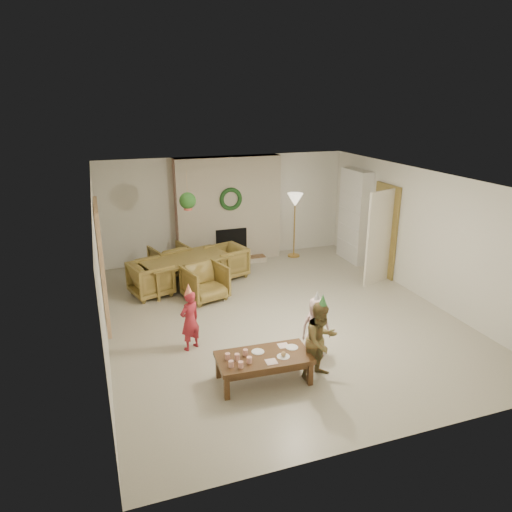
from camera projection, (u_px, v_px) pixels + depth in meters
name	position (u px, v px, depth m)	size (l,w,h in m)	color
floor	(279.00, 315.00, 8.54)	(7.00, 7.00, 0.00)	#B7B29E
ceiling	(281.00, 179.00, 7.74)	(7.00, 7.00, 0.00)	white
wall_back	(226.00, 208.00, 11.27)	(7.00, 7.00, 0.00)	silver
wall_front	(400.00, 346.00, 5.01)	(7.00, 7.00, 0.00)	silver
wall_left	(100.00, 270.00, 7.22)	(7.00, 7.00, 0.00)	silver
wall_right	(423.00, 235.00, 9.06)	(7.00, 7.00, 0.00)	silver
fireplace_mass	(228.00, 210.00, 11.09)	(2.50, 0.40, 2.50)	#581817
fireplace_hearth	(233.00, 261.00, 11.17)	(1.60, 0.30, 0.12)	brown
fireplace_firebox	(231.00, 244.00, 11.19)	(0.75, 0.12, 0.75)	black
fireplace_wreath	(231.00, 199.00, 10.79)	(0.54, 0.54, 0.10)	#163C19
floor_lamp_base	(294.00, 255.00, 11.72)	(0.30, 0.30, 0.03)	gold
floor_lamp_post	(294.00, 228.00, 11.48)	(0.03, 0.03, 1.44)	gold
floor_lamp_shade	(295.00, 200.00, 11.26)	(0.38, 0.38, 0.32)	beige
bookshelf_carcass	(354.00, 216.00, 11.12)	(0.30, 1.00, 2.20)	white
bookshelf_shelf_a	(352.00, 242.00, 11.33)	(0.30, 0.92, 0.03)	white
bookshelf_shelf_b	(353.00, 226.00, 11.20)	(0.30, 0.92, 0.03)	white
bookshelf_shelf_c	(354.00, 210.00, 11.07)	(0.30, 0.92, 0.03)	white
bookshelf_shelf_d	(355.00, 193.00, 10.94)	(0.30, 0.92, 0.03)	white
books_row_lower	(355.00, 238.00, 11.14)	(0.20, 0.40, 0.24)	#AB1F37
books_row_mid	(352.00, 220.00, 11.19)	(0.20, 0.44, 0.24)	navy
books_row_upper	(356.00, 205.00, 10.93)	(0.20, 0.36, 0.22)	#A39223
door_frame	(385.00, 231.00, 10.20)	(0.05, 0.86, 2.04)	olive
door_leaf	(379.00, 238.00, 9.75)	(0.05, 0.80, 2.00)	beige
curtain_panel	(102.00, 265.00, 7.41)	(0.06, 1.20, 2.00)	beige
dining_table	(187.00, 272.00, 9.75)	(1.80, 1.00, 0.63)	olive
dining_chair_near	(205.00, 282.00, 9.13)	(0.75, 0.77, 0.70)	olive
dining_chair_far	(170.00, 260.00, 10.35)	(0.75, 0.77, 0.70)	olive
dining_chair_left	(151.00, 279.00, 9.30)	(0.75, 0.77, 0.70)	olive
dining_chair_right	(227.00, 262.00, 10.28)	(0.75, 0.77, 0.70)	olive
hanging_plant_cord	(187.00, 189.00, 8.79)	(0.01, 0.01, 0.70)	tan
hanging_plant_pot	(188.00, 207.00, 8.91)	(0.16, 0.16, 0.12)	#AB4237
hanging_plant_foliage	(188.00, 201.00, 8.87)	(0.32, 0.32, 0.32)	#1D4B19
coffee_table_top	(264.00, 358.00, 6.45)	(1.30, 0.65, 0.06)	#52351B
coffee_table_apron	(264.00, 362.00, 6.47)	(1.20, 0.55, 0.08)	#52351B
coffee_leg_fl	(227.00, 388.00, 6.11)	(0.07, 0.07, 0.34)	#52351B
coffee_leg_fr	(310.00, 374.00, 6.43)	(0.07, 0.07, 0.34)	#52351B
coffee_leg_bl	(218.00, 367.00, 6.60)	(0.07, 0.07, 0.34)	#52351B
coffee_leg_br	(296.00, 354.00, 6.91)	(0.07, 0.07, 0.34)	#52351B
cup_a	(231.00, 364.00, 6.15)	(0.07, 0.07, 0.09)	white
cup_b	(228.00, 356.00, 6.33)	(0.07, 0.07, 0.09)	white
cup_c	(241.00, 365.00, 6.14)	(0.07, 0.07, 0.09)	white
cup_d	(237.00, 357.00, 6.32)	(0.07, 0.07, 0.09)	white
cup_e	(249.00, 360.00, 6.25)	(0.07, 0.07, 0.09)	white
cup_f	(245.00, 352.00, 6.43)	(0.07, 0.07, 0.09)	white
plate_a	(258.00, 352.00, 6.53)	(0.18, 0.18, 0.01)	white
plate_b	(283.00, 356.00, 6.41)	(0.18, 0.18, 0.01)	white
plate_c	(292.00, 347.00, 6.65)	(0.18, 0.18, 0.01)	white
food_scoop	(283.00, 354.00, 6.40)	(0.07, 0.07, 0.07)	tan
napkin_left	(271.00, 362.00, 6.29)	(0.15, 0.15, 0.01)	#FFBEBB
napkin_right	(283.00, 346.00, 6.69)	(0.15, 0.15, 0.01)	#FFBEBB
child_red	(190.00, 321.00, 7.25)	(0.36, 0.23, 0.98)	#AB2431
party_hat_red	(188.00, 289.00, 7.08)	(0.13, 0.13, 0.19)	#F8BB52
child_plaid	(321.00, 341.00, 6.49)	(0.55, 0.43, 1.14)	#9D4E2A
party_hat_plaid	(323.00, 300.00, 6.30)	(0.13, 0.13, 0.19)	green
child_pink	(316.00, 326.00, 7.12)	(0.46, 0.30, 0.93)	#D2A9A8
party_hat_pink	(317.00, 296.00, 6.95)	(0.12, 0.12, 0.17)	silver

